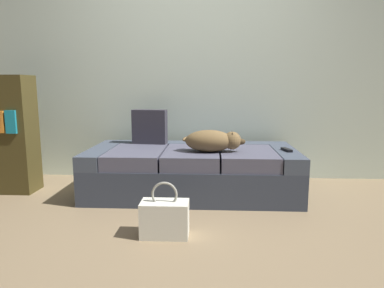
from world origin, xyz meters
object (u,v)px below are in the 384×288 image
object	(u,v)px
couch	(192,171)
throw_pillow	(150,127)
tv_remote	(287,150)
handbag	(165,218)
bookshelf	(4,134)
dog_tan	(213,141)

from	to	relation	value
couch	throw_pillow	size ratio (longest dim) A/B	5.61
couch	throw_pillow	world-z (taller)	throw_pillow
tv_remote	throw_pillow	world-z (taller)	throw_pillow
handbag	bookshelf	distance (m)	1.94
couch	handbag	xyz separation A→B (m)	(-0.14, -0.97, -0.09)
couch	bookshelf	distance (m)	1.81
tv_remote	throw_pillow	distance (m)	1.35
dog_tan	handbag	size ratio (longest dim) A/B	1.51
tv_remote	handbag	distance (m)	1.36
couch	throw_pillow	distance (m)	0.64
tv_remote	throw_pillow	bearing A→B (deg)	150.54
throw_pillow	bookshelf	distance (m)	1.37
throw_pillow	handbag	distance (m)	1.36
dog_tan	handbag	world-z (taller)	dog_tan
throw_pillow	dog_tan	bearing A→B (deg)	-33.19
dog_tan	bookshelf	xyz separation A→B (m)	(-1.97, 0.12, 0.03)
bookshelf	couch	bearing A→B (deg)	0.89
dog_tan	tv_remote	distance (m)	0.67
throw_pillow	bookshelf	xyz separation A→B (m)	(-1.34, -0.29, -0.05)
couch	tv_remote	world-z (taller)	tv_remote
throw_pillow	bookshelf	bearing A→B (deg)	-167.81
handbag	bookshelf	bearing A→B (deg)	150.17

